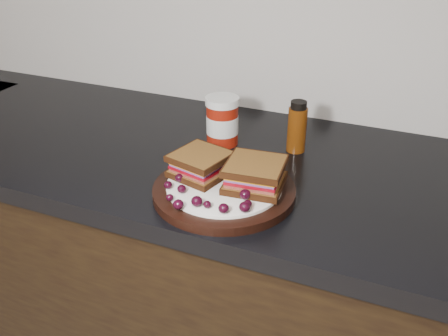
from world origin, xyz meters
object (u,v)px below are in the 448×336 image
(plate, at_px, (224,191))
(oil_bottle, at_px, (297,126))
(condiment_jar, at_px, (222,121))
(sandwich_left, at_px, (201,164))

(plate, height_order, oil_bottle, oil_bottle)
(condiment_jar, bearing_deg, plate, -66.14)
(sandwich_left, height_order, oil_bottle, oil_bottle)
(condiment_jar, relative_size, oil_bottle, 0.96)
(condiment_jar, xyz_separation_m, oil_bottle, (0.17, 0.03, 0.00))
(sandwich_left, distance_m, condiment_jar, 0.20)
(sandwich_left, bearing_deg, plate, -2.40)
(sandwich_left, relative_size, oil_bottle, 0.85)
(plate, xyz_separation_m, condiment_jar, (-0.10, 0.22, 0.05))
(sandwich_left, bearing_deg, oil_bottle, 73.89)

